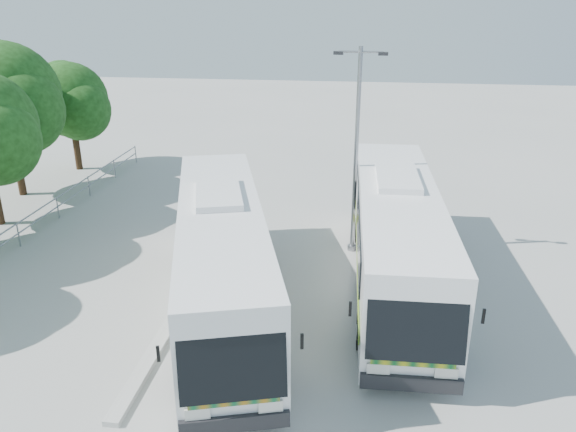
# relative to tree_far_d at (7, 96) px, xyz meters

# --- Properties ---
(ground) EXTENTS (100.00, 100.00, 0.00)m
(ground) POSITION_rel_tree_far_d_xyz_m (13.31, -8.80, -4.82)
(ground) COLOR #A8A8A2
(ground) RESTS_ON ground
(kerb_divider) EXTENTS (0.40, 16.00, 0.15)m
(kerb_divider) POSITION_rel_tree_far_d_xyz_m (11.01, -6.80, -4.74)
(kerb_divider) COLOR #B2B2AD
(kerb_divider) RESTS_ON ground
(railing) EXTENTS (0.06, 22.00, 1.00)m
(railing) POSITION_rel_tree_far_d_xyz_m (3.31, -4.80, -4.08)
(railing) COLOR gray
(railing) RESTS_ON ground
(tree_far_d) EXTENTS (5.62, 5.30, 7.33)m
(tree_far_d) POSITION_rel_tree_far_d_xyz_m (0.00, 0.00, 0.00)
(tree_far_d) COLOR #382314
(tree_far_d) RESTS_ON ground
(tree_far_e) EXTENTS (4.54, 4.28, 5.92)m
(tree_far_e) POSITION_rel_tree_far_d_xyz_m (0.68, 4.50, -0.93)
(tree_far_e) COLOR #382314
(tree_far_e) RESTS_ON ground
(coach_main) EXTENTS (5.61, 12.24, 3.34)m
(coach_main) POSITION_rel_tree_far_d_xyz_m (12.32, -9.19, -2.98)
(coach_main) COLOR white
(coach_main) RESTS_ON ground
(coach_adjacent) EXTENTS (2.82, 12.25, 3.38)m
(coach_adjacent) POSITION_rel_tree_far_d_xyz_m (17.68, -7.03, -2.96)
(coach_adjacent) COLOR white
(coach_adjacent) RESTS_ON ground
(lamppost) EXTENTS (1.86, 0.29, 7.59)m
(lamppost) POSITION_rel_tree_far_d_xyz_m (16.23, -4.42, -0.63)
(lamppost) COLOR gray
(lamppost) RESTS_ON ground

